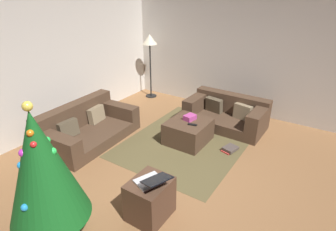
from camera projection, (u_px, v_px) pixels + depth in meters
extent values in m
plane|color=brown|center=(184.00, 189.00, 3.94)|extent=(6.40, 6.40, 0.00)
cube|color=beige|center=(35.00, 68.00, 4.95)|extent=(6.40, 0.12, 2.60)
cube|color=beige|center=(261.00, 56.00, 5.78)|extent=(0.12, 6.40, 2.60)
cube|color=#473323|center=(91.00, 135.00, 5.15)|extent=(1.80, 1.07, 0.20)
cube|color=#473323|center=(75.00, 115.00, 5.18)|extent=(1.77, 0.33, 0.46)
cube|color=#473323|center=(117.00, 110.00, 5.65)|extent=(0.29, 0.99, 0.27)
cube|color=#473323|center=(56.00, 142.00, 4.46)|extent=(0.29, 0.99, 0.27)
cube|color=#8C7A5B|center=(96.00, 115.00, 5.40)|extent=(0.38, 0.19, 0.31)
cube|color=brown|center=(68.00, 129.00, 4.85)|extent=(0.37, 0.17, 0.31)
cube|color=#473323|center=(225.00, 122.00, 5.67)|extent=(0.89, 1.58, 0.21)
cube|color=#473323|center=(232.00, 103.00, 5.77)|extent=(0.27, 1.57, 0.40)
cube|color=#473323|center=(258.00, 118.00, 5.22)|extent=(0.86, 0.25, 0.32)
cube|color=#473323|center=(197.00, 103.00, 5.90)|extent=(0.86, 0.25, 0.32)
cube|color=#8C7A5B|center=(243.00, 112.00, 5.49)|extent=(0.20, 0.38, 0.30)
cube|color=brown|center=(214.00, 105.00, 5.80)|extent=(0.21, 0.38, 0.31)
cube|color=#473323|center=(188.00, 131.00, 5.08)|extent=(0.77, 0.70, 0.41)
cube|color=#B23F8C|center=(190.00, 117.00, 5.03)|extent=(0.24, 0.20, 0.09)
cube|color=black|center=(192.00, 125.00, 4.85)|extent=(0.08, 0.17, 0.02)
cylinder|color=brown|center=(55.00, 223.00, 3.19)|extent=(0.10, 0.10, 0.27)
cone|color=#145A1E|center=(42.00, 167.00, 2.86)|extent=(0.87, 0.87, 1.30)
sphere|color=green|center=(47.00, 140.00, 2.81)|extent=(0.07, 0.07, 0.07)
sphere|color=orange|center=(30.00, 133.00, 2.61)|extent=(0.07, 0.07, 0.07)
sphere|color=#CC33BF|center=(23.00, 153.00, 2.70)|extent=(0.08, 0.08, 0.08)
sphere|color=green|center=(43.00, 167.00, 3.11)|extent=(0.06, 0.06, 0.06)
sphere|color=#2699E5|center=(21.00, 165.00, 2.76)|extent=(0.08, 0.08, 0.08)
sphere|color=red|center=(27.00, 149.00, 2.80)|extent=(0.06, 0.06, 0.06)
sphere|color=red|center=(33.00, 144.00, 2.63)|extent=(0.06, 0.06, 0.06)
sphere|color=#2699E5|center=(25.00, 207.00, 2.70)|extent=(0.08, 0.08, 0.08)
sphere|color=red|center=(23.00, 181.00, 3.03)|extent=(0.06, 0.06, 0.06)
sphere|color=green|center=(53.00, 151.00, 2.80)|extent=(0.08, 0.08, 0.08)
sphere|color=#F2D84C|center=(27.00, 106.00, 2.56)|extent=(0.10, 0.10, 0.10)
cube|color=#4C3323|center=(150.00, 199.00, 3.37)|extent=(0.52, 0.44, 0.52)
cube|color=silver|center=(149.00, 181.00, 3.26)|extent=(0.38, 0.35, 0.02)
cube|color=black|center=(157.00, 179.00, 3.08)|extent=(0.38, 0.34, 0.09)
cube|color=#B7332D|center=(230.00, 150.00, 4.86)|extent=(0.32, 0.24, 0.03)
cube|color=#4C423D|center=(230.00, 148.00, 4.83)|extent=(0.29, 0.25, 0.05)
cylinder|color=black|center=(151.00, 96.00, 7.29)|extent=(0.28, 0.28, 0.02)
cylinder|color=black|center=(150.00, 71.00, 7.01)|extent=(0.04, 0.04, 1.36)
cone|color=beige|center=(150.00, 39.00, 6.67)|extent=(0.36, 0.36, 0.24)
cube|color=brown|center=(188.00, 141.00, 5.16)|extent=(2.60, 2.00, 0.01)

